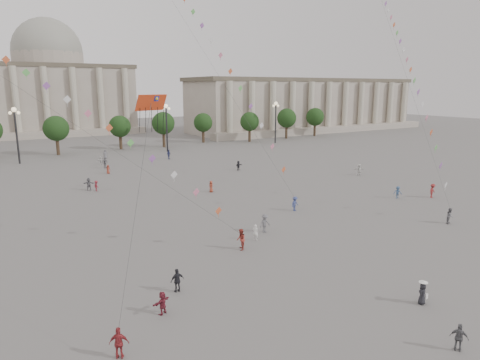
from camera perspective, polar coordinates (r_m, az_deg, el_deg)
ground at (r=32.43m, az=13.04°, el=-14.10°), size 360.00×360.00×0.00m
hall_east at (r=149.27m, az=8.79°, el=9.87°), size 84.00×26.22×17.20m
hall_central at (r=151.13m, az=-23.86°, el=11.22°), size 48.30×34.30×35.50m
tree_row at (r=101.03m, az=-19.43°, el=6.53°), size 137.12×5.12×8.00m
lamp_post_mid_west at (r=90.92m, az=-27.75°, el=6.51°), size 2.00×0.90×10.65m
lamp_post_mid_east at (r=97.52m, az=-9.79°, el=8.02°), size 2.00×0.90×10.65m
lamp_post_far_east at (r=112.05m, az=4.78°, el=8.68°), size 2.00×0.90×10.65m
person_crowd_0 at (r=87.71m, az=-9.49°, el=3.38°), size 1.22×1.00×1.94m
person_crowd_4 at (r=84.90m, az=-18.10°, el=2.50°), size 1.42×1.04×1.48m
person_crowd_6 at (r=42.92m, az=3.33°, el=-5.78°), size 1.32×0.88×1.91m
person_crowd_7 at (r=73.29m, az=15.58°, el=1.35°), size 1.85×1.14×1.90m
person_crowd_8 at (r=61.54m, az=24.28°, el=-1.32°), size 1.35×0.97×1.88m
person_crowd_9 at (r=74.91m, az=-0.20°, el=1.94°), size 1.62×0.98×1.67m
person_crowd_12 at (r=63.97m, az=-19.52°, el=-0.50°), size 1.71×1.16×1.77m
person_crowd_13 at (r=40.81m, az=2.06°, el=-6.99°), size 0.66×0.67×1.56m
person_crowd_14 at (r=59.52m, az=20.28°, el=-1.55°), size 1.19×1.13×1.62m
person_crowd_16 at (r=80.66m, az=-17.58°, el=2.21°), size 1.22×0.77×1.93m
person_crowd_17 at (r=63.09m, az=-18.60°, el=-0.74°), size 0.80×1.08×1.49m
person_crowd_18 at (r=75.26m, az=-17.18°, el=1.37°), size 0.82×0.63×1.48m
person_crowd_19 at (r=91.34m, az=-17.53°, el=3.30°), size 1.02×0.78×1.86m
person_crowd_20 at (r=59.31m, az=-3.87°, el=-0.86°), size 0.54×0.80×1.61m
tourist_0 at (r=25.18m, az=-15.82°, el=-20.18°), size 1.14×0.87×1.80m
tourist_2 at (r=28.80m, az=-10.30°, el=-15.82°), size 1.47×1.01×1.52m
tourist_3 at (r=27.70m, az=27.19°, el=-18.18°), size 0.80×1.01×1.61m
tourist_4 at (r=31.34m, az=-8.35°, el=-13.10°), size 1.03×0.45×1.73m
kite_flyer_0 at (r=38.41m, az=0.13°, el=-7.94°), size 1.07×1.17×1.93m
kite_flyer_1 at (r=50.63m, az=7.34°, el=-3.16°), size 1.24×0.91×1.73m
kite_flyer_2 at (r=50.81m, az=26.20°, el=-4.31°), size 1.00×0.89×1.70m
hat_person at (r=31.91m, az=23.16°, el=-13.64°), size 0.85×0.70×1.69m
dragon_kite at (r=28.41m, az=-11.75°, el=8.54°), size 3.39×3.57×13.85m
kite_train_east at (r=69.31m, az=20.38°, el=16.97°), size 22.38×33.32×53.88m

